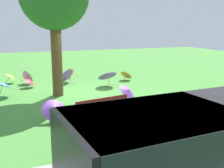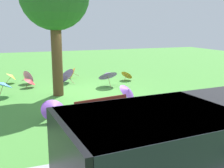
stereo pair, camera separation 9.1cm
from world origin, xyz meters
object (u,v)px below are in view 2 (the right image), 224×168
(parasol_pink_0, at_px, (29,77))
(parasol_orange_1, at_px, (71,72))
(parasol_blue_0, at_px, (3,84))
(parasol_purple_1, at_px, (107,74))
(park_bench, at_px, (100,112))
(parasol_purple_0, at_px, (54,109))
(parasol_orange_0, at_px, (127,74))
(parasol_yellow_0, at_px, (12,76))
(parasol_purple_3, at_px, (65,75))
(parasol_red_3, at_px, (30,81))
(van_dark, at_px, (189,143))
(parasol_purple_4, at_px, (128,91))
(parasol_red_1, at_px, (166,103))

(parasol_pink_0, bearing_deg, parasol_orange_1, -161.87)
(parasol_blue_0, bearing_deg, parasol_purple_1, -176.01)
(park_bench, xyz_separation_m, parasol_purple_0, (1.11, -0.96, -0.07))
(parasol_orange_0, xyz_separation_m, parasol_yellow_0, (5.69, -1.35, 0.05))
(parasol_orange_1, bearing_deg, parasol_blue_0, 41.51)
(parasol_orange_0, relative_size, parasol_purple_3, 0.73)
(parasol_purple_0, relative_size, parasol_pink_0, 1.12)
(parasol_orange_1, bearing_deg, parasol_pink_0, 18.13)
(parasol_purple_0, bearing_deg, parasol_red_3, -86.79)
(parasol_purple_1, distance_m, parasol_pink_0, 3.94)
(van_dark, bearing_deg, park_bench, -82.73)
(parasol_purple_1, bearing_deg, parasol_purple_4, 89.21)
(van_dark, xyz_separation_m, park_bench, (0.44, -3.42, -0.45))
(parasol_yellow_0, relative_size, parasol_purple_4, 0.76)
(parasol_purple_3, distance_m, parasol_orange_1, 1.35)
(parasol_purple_0, relative_size, parasol_red_1, 0.80)
(van_dark, relative_size, parasol_pink_0, 6.19)
(parasol_orange_0, distance_m, parasol_yellow_0, 5.85)
(parasol_orange_0, bearing_deg, parasol_pink_0, -10.61)
(parasol_purple_4, bearing_deg, van_dark, 75.44)
(parasol_blue_0, bearing_deg, parasol_red_1, 132.89)
(parasol_purple_3, xyz_separation_m, parasol_red_3, (1.74, 0.44, -0.08))
(park_bench, distance_m, parasol_red_1, 2.02)
(parasol_purple_3, bearing_deg, parasol_orange_0, 171.97)
(parasol_orange_0, height_order, parasol_red_1, parasol_red_1)
(parasol_yellow_0, height_order, parasol_blue_0, parasol_blue_0)
(parasol_orange_0, relative_size, parasol_orange_1, 1.20)
(parasol_yellow_0, bearing_deg, parasol_pink_0, 151.44)
(parasol_blue_0, bearing_deg, parasol_pink_0, -116.64)
(parasol_blue_0, bearing_deg, parasol_yellow_0, -97.21)
(parasol_blue_0, distance_m, parasol_orange_1, 4.59)
(park_bench, xyz_separation_m, parasol_orange_0, (-3.51, -6.06, -0.15))
(parasol_blue_0, relative_size, parasol_red_1, 1.01)
(parasol_red_3, bearing_deg, parasol_red_1, 118.57)
(parasol_orange_1, bearing_deg, parasol_yellow_0, 5.73)
(parasol_purple_1, bearing_deg, parasol_purple_0, 52.21)
(park_bench, distance_m, parasol_purple_4, 3.25)
(parasol_purple_3, xyz_separation_m, parasol_blue_0, (2.86, 1.82, 0.12))
(parasol_purple_1, relative_size, parasol_red_1, 0.96)
(parasol_orange_0, xyz_separation_m, parasol_blue_0, (6.03, 1.38, 0.21))
(parasol_pink_0, bearing_deg, parasol_purple_3, 164.73)
(parasol_purple_0, xyz_separation_m, parasol_purple_4, (-3.10, -1.61, -0.06))
(parasol_purple_1, relative_size, parasol_red_3, 1.52)
(parasol_blue_0, bearing_deg, parasol_red_3, -129.22)
(park_bench, relative_size, parasol_pink_0, 2.18)
(parasol_orange_0, bearing_deg, parasol_purple_4, 66.53)
(parasol_purple_1, bearing_deg, parasol_pink_0, -30.13)
(van_dark, height_order, park_bench, van_dark)
(parasol_purple_1, distance_m, parasol_orange_0, 1.84)
(parasol_orange_0, relative_size, parasol_purple_4, 0.88)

